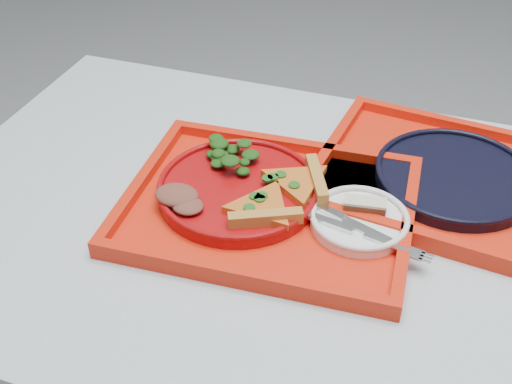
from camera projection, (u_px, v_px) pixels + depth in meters
table at (409, 281)px, 1.01m from camera, size 1.60×0.80×0.75m
tray_main at (269, 209)px, 1.02m from camera, size 0.47×0.37×0.01m
tray_far at (453, 184)px, 1.07m from camera, size 0.49×0.40×0.01m
dinner_plate at (238, 191)px, 1.03m from camera, size 0.26×0.26×0.02m
side_plate at (359, 222)px, 0.98m from camera, size 0.15×0.15×0.01m
navy_plate at (454, 178)px, 1.06m from camera, size 0.26×0.26×0.02m
pizza_slice_a at (263, 204)px, 0.98m from camera, size 0.15×0.16×0.02m
pizza_slice_b at (297, 180)px, 1.03m from camera, size 0.16×0.15×0.02m
salad_heap at (229, 153)px, 1.07m from camera, size 0.08×0.07×0.04m
meat_portion at (177, 195)px, 0.99m from camera, size 0.07×0.06×0.02m
dessert_bar at (365, 205)px, 0.98m from camera, size 0.07×0.03×0.02m
knife at (352, 222)px, 0.96m from camera, size 0.18×0.08×0.01m
fork at (363, 234)px, 0.94m from camera, size 0.19×0.06×0.01m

